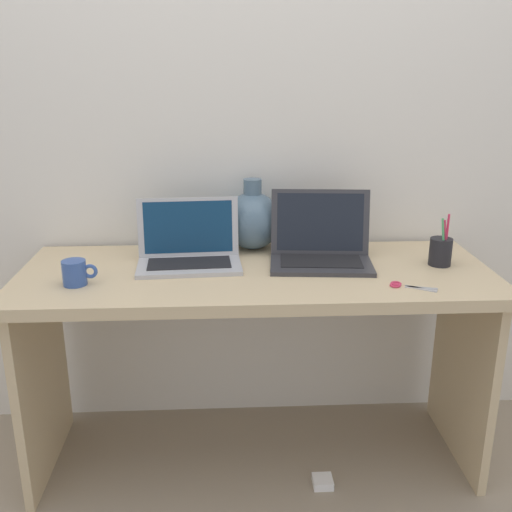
% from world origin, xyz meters
% --- Properties ---
extents(ground_plane, '(6.00, 6.00, 0.00)m').
position_xyz_m(ground_plane, '(0.00, 0.00, 0.00)').
color(ground_plane, gray).
extents(back_wall, '(4.40, 0.04, 2.40)m').
position_xyz_m(back_wall, '(0.00, 0.35, 1.20)').
color(back_wall, silver).
rests_on(back_wall, ground).
extents(desk, '(1.62, 0.62, 0.75)m').
position_xyz_m(desk, '(0.00, 0.00, 0.60)').
color(desk, '#D1B78C').
rests_on(desk, ground).
extents(laptop_left, '(0.37, 0.24, 0.22)m').
position_xyz_m(laptop_left, '(-0.23, 0.08, 0.81)').
color(laptop_left, '#B2B2B7').
rests_on(laptop_left, desk).
extents(laptop_right, '(0.37, 0.28, 0.25)m').
position_xyz_m(laptop_right, '(0.23, 0.08, 0.82)').
color(laptop_right, '#333338').
rests_on(laptop_right, desk).
extents(green_vase, '(0.21, 0.21, 0.27)m').
position_xyz_m(green_vase, '(0.00, 0.25, 0.87)').
color(green_vase, slate).
rests_on(green_vase, desk).
extents(coffee_mug, '(0.11, 0.08, 0.08)m').
position_xyz_m(coffee_mug, '(-0.58, -0.11, 0.79)').
color(coffee_mug, '#335199').
rests_on(coffee_mug, desk).
extents(pen_cup, '(0.08, 0.08, 0.18)m').
position_xyz_m(pen_cup, '(0.65, 0.02, 0.80)').
color(pen_cup, black).
rests_on(pen_cup, desk).
extents(scissors, '(0.14, 0.09, 0.01)m').
position_xyz_m(scissors, '(0.46, -0.19, 0.76)').
color(scissors, '#B7B7BC').
rests_on(scissors, desk).
extents(power_brick, '(0.07, 0.07, 0.03)m').
position_xyz_m(power_brick, '(0.23, -0.18, 0.01)').
color(power_brick, white).
rests_on(power_brick, ground).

